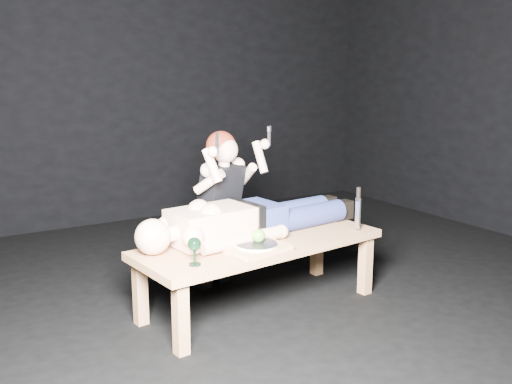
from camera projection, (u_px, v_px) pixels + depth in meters
ground at (294, 292)px, 3.99m from camera, size 5.00×5.00×0.00m
back_wall at (152, 69)px, 5.77m from camera, size 5.00×0.00×5.00m
table at (260, 274)px, 3.69m from camera, size 1.65×0.76×0.45m
lying_man at (253, 214)px, 3.75m from camera, size 1.66×0.66×0.27m
kneeling_woman at (213, 208)px, 4.00m from camera, size 0.78×0.83×1.13m
serving_tray at (256, 248)px, 3.44m from camera, size 0.41×0.33×0.02m
plate at (256, 245)px, 3.44m from camera, size 0.28×0.28×0.02m
apple at (258, 236)px, 3.45m from camera, size 0.08×0.08×0.08m
goblet at (194, 251)px, 3.16m from camera, size 0.08×0.08×0.16m
fork_flat at (236, 257)px, 3.30m from camera, size 0.02×0.17×0.01m
knife_flat at (285, 247)px, 3.50m from camera, size 0.07×0.17×0.01m
spoon_flat at (264, 243)px, 3.57m from camera, size 0.15×0.11×0.01m
carving_knife at (358, 209)px, 3.84m from camera, size 0.04×0.05×0.29m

